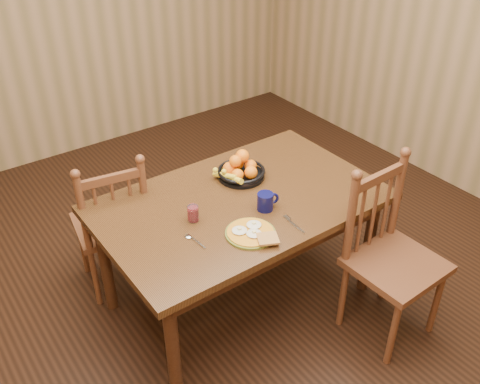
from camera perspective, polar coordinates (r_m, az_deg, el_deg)
room at (r=2.74m, az=0.00°, el=9.67°), size 4.52×5.02×2.72m
dining_table at (r=3.08m, az=0.00°, el=-2.10°), size 1.60×1.00×0.75m
chair_far at (r=3.39m, az=-13.40°, el=-3.42°), size 0.50×0.48×0.97m
chair_near at (r=3.11m, az=15.77°, el=-6.77°), size 0.49×0.47×1.04m
breakfast_plate at (r=2.76m, az=1.23°, el=-4.37°), size 0.26×0.30×0.04m
fork at (r=2.85m, az=5.65°, el=-3.33°), size 0.04×0.18×0.00m
spoon at (r=2.74m, az=-5.20°, el=-4.95°), size 0.04×0.16×0.01m
coffee_mug at (r=2.93m, az=2.78°, el=-0.98°), size 0.13×0.09×0.10m
juice_glass at (r=2.85m, az=-5.02°, el=-2.34°), size 0.06×0.06×0.09m
fruit_bowl at (r=3.20m, az=0.01°, el=2.36°), size 0.32×0.29×0.17m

